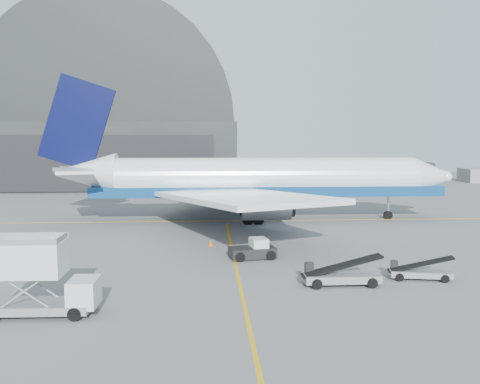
{
  "coord_description": "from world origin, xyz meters",
  "views": [
    {
      "loc": [
        -2.02,
        -39.55,
        9.55
      ],
      "look_at": [
        0.89,
        8.39,
        4.5
      ],
      "focal_mm": 40.0,
      "sensor_mm": 36.0,
      "label": 1
    }
  ],
  "objects": [
    {
      "name": "taxi_lines",
      "position": [
        0.0,
        12.67,
        0.01
      ],
      "size": [
        80.0,
        42.12,
        0.02
      ],
      "color": "#C99412",
      "rests_on": "ground"
    },
    {
      "name": "ground",
      "position": [
        0.0,
        0.0,
        0.0
      ],
      "size": [
        200.0,
        200.0,
        0.0
      ],
      "primitive_type": "plane",
      "color": "#565659",
      "rests_on": "ground"
    },
    {
      "name": "belt_loader_a",
      "position": [
        6.46,
        -6.49,
        0.61
      ],
      "size": [
        5.18,
        1.86,
        1.97
      ],
      "rotation": [
        0.0,
        0.0,
        0.01
      ],
      "color": "gray",
      "rests_on": "ground"
    },
    {
      "name": "distant_bldg_a",
      "position": [
        38.0,
        72.0,
        0.0
      ],
      "size": [
        14.0,
        8.0,
        4.0
      ],
      "primitive_type": "cube",
      "color": "black",
      "rests_on": "ground"
    },
    {
      "name": "belt_loader_b",
      "position": [
        12.08,
        -5.43,
        0.5
      ],
      "size": [
        4.32,
        2.09,
        1.61
      ],
      "rotation": [
        0.0,
        0.0,
        -0.18
      ],
      "color": "gray",
      "rests_on": "ground"
    },
    {
      "name": "airliner",
      "position": [
        2.81,
        20.41,
        4.6
      ],
      "size": [
        46.83,
        45.41,
        16.44
      ],
      "color": "white",
      "rests_on": "ground"
    },
    {
      "name": "pushback_tug",
      "position": [
        1.53,
        1.4,
        0.61
      ],
      "size": [
        3.81,
        2.63,
        1.62
      ],
      "rotation": [
        0.0,
        0.0,
        0.19
      ],
      "color": "black",
      "rests_on": "ground"
    },
    {
      "name": "hangar",
      "position": [
        -22.0,
        64.95,
        9.54
      ],
      "size": [
        50.0,
        28.3,
        28.0
      ],
      "color": "black",
      "rests_on": "ground"
    },
    {
      "name": "traffic_cone",
      "position": [
        -1.81,
        6.18,
        0.27
      ],
      "size": [
        0.39,
        0.39,
        0.57
      ],
      "color": "#E15407",
      "rests_on": "ground"
    },
    {
      "name": "catering_truck",
      "position": [
        -11.09,
        -11.24,
        2.04
      ],
      "size": [
        5.9,
        2.36,
        4.03
      ],
      "rotation": [
        0.0,
        0.0,
        -0.02
      ],
      "color": "gray",
      "rests_on": "ground"
    }
  ]
}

